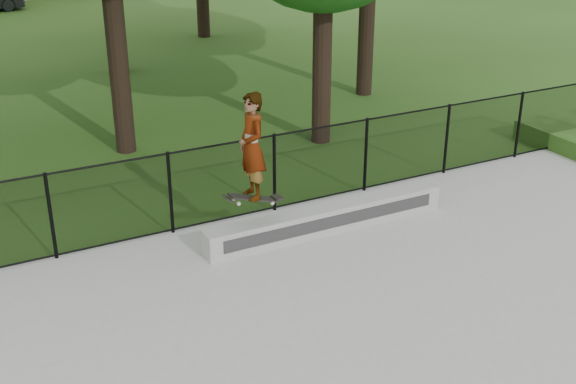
{
  "coord_description": "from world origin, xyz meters",
  "views": [
    {
      "loc": [
        -5.5,
        -5.06,
        5.74
      ],
      "look_at": [
        -0.61,
        4.2,
        1.2
      ],
      "focal_mm": 45.0,
      "sensor_mm": 36.0,
      "label": 1
    }
  ],
  "objects": [
    {
      "name": "grind_ledge",
      "position": [
        0.43,
        4.7,
        0.29
      ],
      "size": [
        4.58,
        0.4,
        0.46
      ],
      "primitive_type": "cube",
      "color": "#B8B7B2",
      "rests_on": "concrete_slab"
    },
    {
      "name": "skater_airborne",
      "position": [
        -1.02,
        4.64,
        1.87
      ],
      "size": [
        0.82,
        0.65,
        1.93
      ],
      "color": "black",
      "rests_on": "ground"
    },
    {
      "name": "chainlink_fence",
      "position": [
        0.0,
        5.9,
        0.81
      ],
      "size": [
        16.06,
        0.06,
        1.5
      ],
      "color": "black",
      "rests_on": "concrete_slab"
    }
  ]
}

